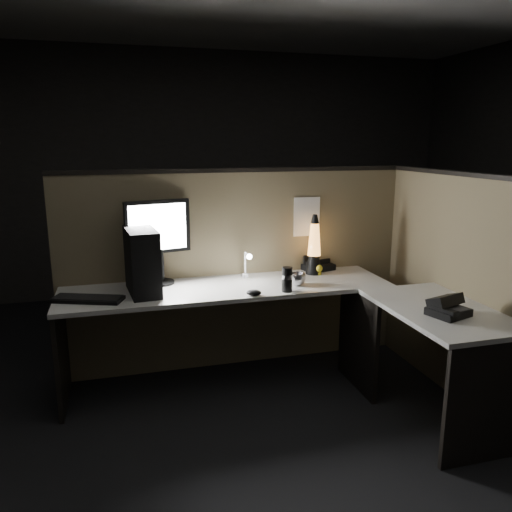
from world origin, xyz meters
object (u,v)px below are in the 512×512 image
object	(u,v)px
monitor	(158,234)
keyboard	(87,299)
lava_lamp	(314,249)
pc_tower	(142,261)
desk_phone	(447,307)

from	to	relation	value
monitor	keyboard	bearing A→B (deg)	-162.37
keyboard	lava_lamp	bearing A→B (deg)	29.67
pc_tower	monitor	xyz separation A→B (m)	(0.13, 0.20, 0.14)
keyboard	lava_lamp	size ratio (longest dim) A/B	0.98
monitor	lava_lamp	bearing A→B (deg)	-16.03
monitor	desk_phone	bearing A→B (deg)	-49.47
lava_lamp	desk_phone	distance (m)	1.16
lava_lamp	desk_phone	world-z (taller)	lava_lamp
monitor	keyboard	xyz separation A→B (m)	(-0.48, -0.29, -0.35)
pc_tower	desk_phone	bearing A→B (deg)	-34.47
keyboard	monitor	bearing A→B (deg)	52.46
pc_tower	lava_lamp	distance (m)	1.29
pc_tower	lava_lamp	size ratio (longest dim) A/B	0.95
desk_phone	keyboard	bearing A→B (deg)	140.63
pc_tower	keyboard	bearing A→B (deg)	-171.94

